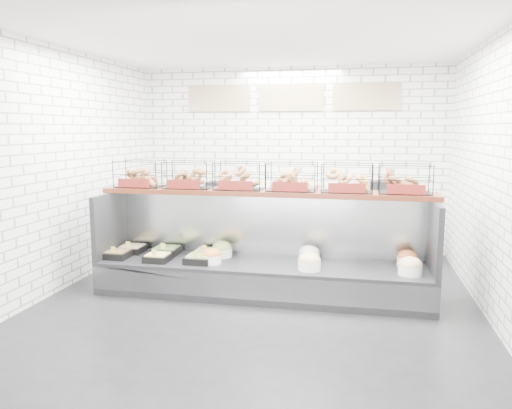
# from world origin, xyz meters

# --- Properties ---
(ground) EXTENTS (5.50, 5.50, 0.00)m
(ground) POSITION_xyz_m (0.00, 0.00, 0.00)
(ground) COLOR black
(ground) RESTS_ON ground
(room_shell) EXTENTS (5.02, 5.51, 3.01)m
(room_shell) POSITION_xyz_m (0.00, 0.60, 2.06)
(room_shell) COLOR white
(room_shell) RESTS_ON ground
(display_case) EXTENTS (4.00, 0.90, 1.20)m
(display_case) POSITION_xyz_m (-0.01, 0.35, 0.33)
(display_case) COLOR black
(display_case) RESTS_ON ground
(bagel_shelf) EXTENTS (4.10, 0.50, 0.40)m
(bagel_shelf) POSITION_xyz_m (0.00, 0.52, 1.39)
(bagel_shelf) COLOR #43180E
(bagel_shelf) RESTS_ON display_case
(prep_counter) EXTENTS (4.00, 0.60, 1.20)m
(prep_counter) POSITION_xyz_m (-0.00, 2.43, 0.47)
(prep_counter) COLOR #93969B
(prep_counter) RESTS_ON ground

